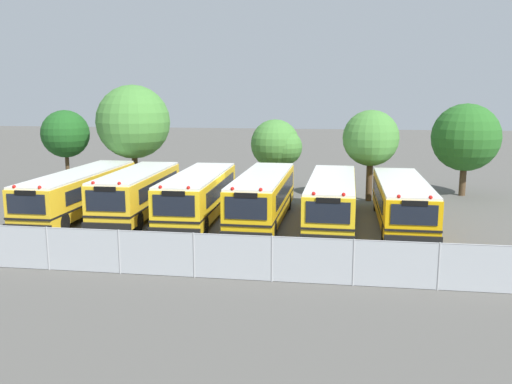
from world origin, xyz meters
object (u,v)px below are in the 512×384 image
Objects in this scene: school_bus_0 at (80,191)px; school_bus_4 at (332,198)px; tree_3 at (371,138)px; school_bus_2 at (198,194)px; tree_4 at (467,137)px; tree_0 at (65,134)px; tree_1 at (134,122)px; school_bus_1 at (137,192)px; tree_2 at (278,145)px; school_bus_3 at (263,196)px; school_bus_5 at (402,200)px.

school_bus_4 is at bearing 179.17° from school_bus_0.
school_bus_4 is 7.64m from tree_3.
school_bus_2 is 7.39m from school_bus_4.
tree_4 reaches higher than school_bus_4.
tree_3 reaches higher than school_bus_2.
tree_3 reaches higher than school_bus_0.
tree_1 reaches higher than tree_0.
tree_2 is at bearing -129.23° from school_bus_1.
school_bus_4 is 2.07× the size of tree_2.
tree_3 is (16.91, 6.62, 2.75)m from school_bus_0.
tree_1 is (-14.00, 7.42, 3.59)m from school_bus_4.
school_bus_1 is 1.79× the size of tree_2.
school_bus_3 is at bearing 178.71° from school_bus_2.
tree_2 reaches higher than school_bus_4.
tree_0 is 0.92× the size of tree_4.
tree_4 is (5.21, 9.36, 2.72)m from school_bus_5.
tree_4 is (16.32, 9.80, 2.63)m from school_bus_2.
school_bus_0 is 7.18m from school_bus_2.
school_bus_0 reaches higher than school_bus_5.
school_bus_4 is 1.03× the size of school_bus_5.
school_bus_3 is 7.48m from school_bus_5.
tree_4 is at bearing 3.08° from tree_0.
tree_1 is at bearing -50.12° from school_bus_2.
school_bus_5 is 2.00× the size of tree_2.
tree_1 is at bearing -171.02° from tree_2.
school_bus_2 reaches higher than school_bus_5.
tree_0 is at bearing -35.26° from school_bus_2.
school_bus_1 is 1.47× the size of tree_4.
tree_0 reaches higher than school_bus_0.
tree_2 is 12.94m from tree_4.
tree_4 is at bearing 5.52° from tree_1.
tree_4 is (8.93, 9.63, 2.67)m from school_bus_4.
school_bus_4 is (14.56, -0.12, 0.01)m from school_bus_0.
school_bus_5 is (14.72, 0.34, -0.10)m from school_bus_1.
tree_4 is (12.91, 0.63, 0.68)m from tree_2.
school_bus_1 is 1.60× the size of tree_0.
school_bus_3 reaches higher than school_bus_2.
school_bus_0 is 1.23× the size of school_bus_1.
tree_3 is (16.34, -0.68, -0.84)m from tree_1.
school_bus_3 is 1.65× the size of tree_4.
school_bus_3 is at bearing -27.57° from tree_0.
school_bus_0 is 1.14× the size of school_bus_2.
school_bus_4 is 1.85× the size of tree_0.
school_bus_4 is at bearing -132.83° from tree_4.
school_bus_2 is at bearing -48.95° from tree_1.
tree_0 is at bearing -176.68° from tree_2.
tree_2 is (15.62, 0.91, -0.70)m from tree_0.
tree_3 is at bearing -154.47° from school_bus_1.
tree_0 is (-8.60, 8.16, 2.63)m from school_bus_1.
tree_3 is (6.09, 6.92, 2.68)m from school_bus_3.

